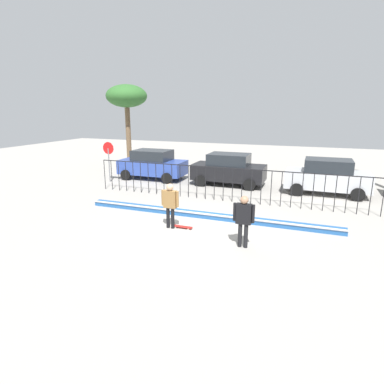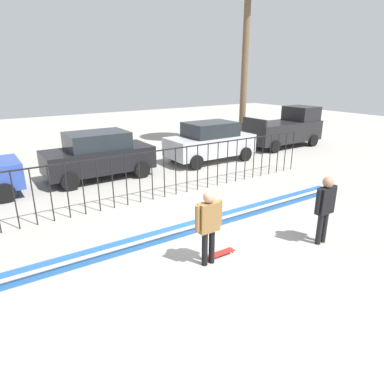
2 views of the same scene
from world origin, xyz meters
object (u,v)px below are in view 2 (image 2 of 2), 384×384
Objects in this scene: skateboard at (220,253)px; parked_car_black at (98,155)px; camera_operator at (325,204)px; parked_car_silver at (210,141)px; pickup_truck at (286,129)px; skateboarder at (209,221)px.

parked_car_black is (-0.19, 7.80, 0.91)m from skateboard.
camera_operator is 8.90m from parked_car_silver.
pickup_truck is at bearing 34.75° from skateboard.
pickup_truck is at bearing 6.17° from parked_car_silver.
parked_car_black is at bearing -179.24° from pickup_truck.
skateboarder is at bearing -124.79° from parked_car_silver.
skateboard is at bearing 29.69° from skateboarder.
camera_operator is at bearing -134.05° from pickup_truck.
skateboard is 0.19× the size of parked_car_silver.
skateboarder is 7.93m from parked_car_black.
skateboard is (0.45, 0.13, -1.00)m from skateboarder.
skateboarder is at bearing 48.57° from camera_operator.
parked_car_silver is at bearing -5.56° from parked_car_black.
parked_car_silver is at bearing 67.11° from skateboarder.
camera_operator is 0.41× the size of parked_car_black.
skateboarder is at bearing -94.88° from parked_car_black.
pickup_truck is at bearing -2.08° from parked_car_black.
parked_car_black is (-2.75, 8.71, -0.09)m from camera_operator.
parked_car_silver is at bearing -175.97° from pickup_truck.
camera_operator is at bearing -0.82° from skateboarder.
parked_car_silver reaches higher than skateboarder.
camera_operator is (3.00, -0.79, 0.01)m from skateboarder.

